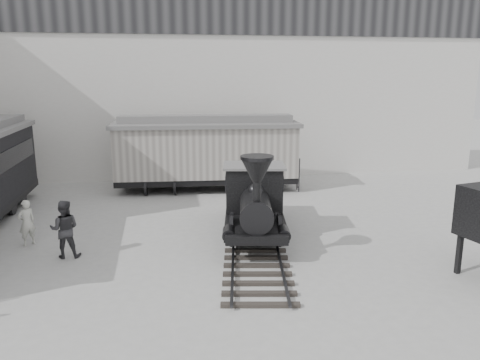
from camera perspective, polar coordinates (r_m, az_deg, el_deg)
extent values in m
plane|color=#9E9E9B|center=(14.09, -0.62, -11.86)|extent=(90.00, 90.00, 0.00)
cube|color=silver|center=(27.75, -5.26, 11.90)|extent=(34.00, 2.40, 11.00)
cube|color=#232326|center=(26.75, -5.25, 20.47)|extent=(34.00, 0.12, 3.00)
cube|color=#282321|center=(16.59, 1.80, -7.68)|extent=(3.50, 9.70, 0.17)
cube|color=#2D2D30|center=(16.56, -0.79, -7.52)|extent=(1.54, 9.40, 0.06)
cube|color=#2D2D30|center=(16.61, 4.39, -7.49)|extent=(1.54, 9.40, 0.06)
cylinder|color=black|center=(15.88, -1.04, -6.13)|extent=(0.30, 1.14, 1.14)
cylinder|color=black|center=(15.93, 4.79, -6.11)|extent=(0.30, 1.14, 1.14)
cylinder|color=black|center=(17.15, -0.97, -4.69)|extent=(0.30, 1.14, 1.14)
cylinder|color=black|center=(17.20, 4.42, -4.67)|extent=(0.30, 1.14, 1.14)
cube|color=black|center=(16.48, 1.80, -4.97)|extent=(2.61, 3.99, 0.29)
cylinder|color=black|center=(15.60, 1.91, -3.46)|extent=(1.39, 2.50, 1.03)
cylinder|color=black|center=(14.49, 2.06, -1.43)|extent=(0.31, 0.31, 0.62)
cone|color=black|center=(14.34, 2.08, 1.17)|extent=(1.13, 1.13, 0.72)
sphere|color=black|center=(15.87, 1.87, -1.33)|extent=(0.54, 0.54, 0.54)
cube|color=black|center=(17.12, 1.72, -1.01)|extent=(2.20, 1.69, 1.60)
cube|color=slate|center=(16.94, 1.74, 1.75)|extent=(2.44, 1.92, 0.08)
cube|color=black|center=(19.06, 1.53, -1.36)|extent=(2.15, 2.33, 0.93)
cylinder|color=black|center=(24.54, -9.53, -0.32)|extent=(2.07, 0.93, 0.81)
cylinder|color=black|center=(24.66, 1.37, -0.08)|extent=(2.07, 0.93, 0.81)
cube|color=black|center=(24.45, -4.07, 0.26)|extent=(9.27, 3.05, 0.30)
cube|color=gray|center=(24.18, -4.12, 3.56)|extent=(9.28, 3.15, 2.54)
cube|color=slate|center=(24.00, -4.18, 6.79)|extent=(9.60, 3.47, 0.20)
cube|color=slate|center=(23.97, -4.19, 7.47)|extent=(8.79, 1.71, 0.37)
imported|color=silver|center=(17.99, -24.56, -4.76)|extent=(0.71, 0.68, 1.64)
imported|color=#303033|center=(16.31, -20.60, -5.61)|extent=(0.94, 0.74, 1.92)
cube|color=black|center=(15.62, 25.14, -8.11)|extent=(0.16, 0.16, 1.26)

